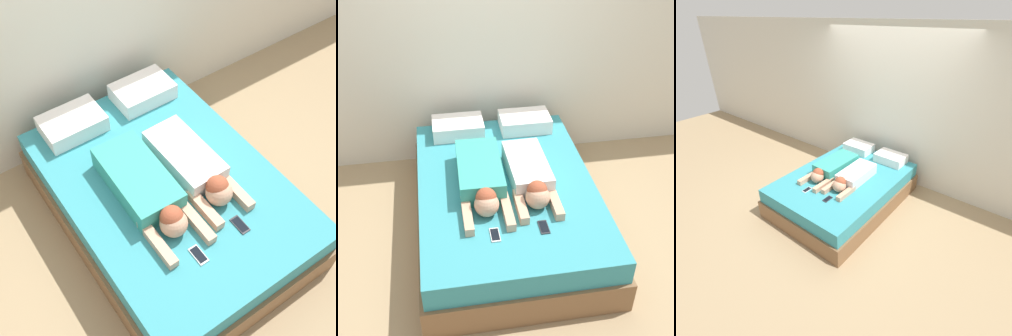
% 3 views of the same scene
% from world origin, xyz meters
% --- Properties ---
extents(ground_plane, '(12.00, 12.00, 0.00)m').
position_xyz_m(ground_plane, '(0.00, 0.00, 0.00)').
color(ground_plane, '#9E8460').
extents(wall_back, '(12.00, 0.06, 2.60)m').
position_xyz_m(wall_back, '(0.00, 1.23, 1.30)').
color(wall_back, beige).
rests_on(wall_back, ground_plane).
extents(bed, '(1.53, 2.16, 0.48)m').
position_xyz_m(bed, '(0.00, 0.00, 0.24)').
color(bed, brown).
rests_on(bed, ground_plane).
extents(pillow_head_left, '(0.49, 0.34, 0.14)m').
position_xyz_m(pillow_head_left, '(-0.33, 0.85, 0.56)').
color(pillow_head_left, white).
rests_on(pillow_head_left, bed).
extents(pillow_head_right, '(0.49, 0.34, 0.14)m').
position_xyz_m(pillow_head_right, '(0.33, 0.85, 0.56)').
color(pillow_head_right, white).
rests_on(pillow_head_right, bed).
extents(person_left, '(0.38, 1.05, 0.22)m').
position_xyz_m(person_left, '(-0.21, -0.03, 0.58)').
color(person_left, teal).
rests_on(person_left, bed).
extents(person_right, '(0.34, 0.94, 0.22)m').
position_xyz_m(person_right, '(0.19, -0.06, 0.57)').
color(person_right, silver).
rests_on(person_right, bed).
extents(cell_phone_left, '(0.07, 0.14, 0.01)m').
position_xyz_m(cell_phone_left, '(-0.19, -0.62, 0.49)').
color(cell_phone_left, silver).
rests_on(cell_phone_left, bed).
extents(cell_phone_right, '(0.07, 0.14, 0.01)m').
position_xyz_m(cell_phone_right, '(0.19, -0.60, 0.49)').
color(cell_phone_right, '#2D2D33').
rests_on(cell_phone_right, bed).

